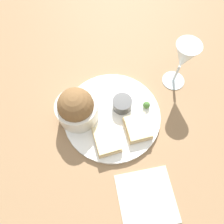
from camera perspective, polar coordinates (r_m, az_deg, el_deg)
The scene contains 9 objects.
ground_plane at distance 0.67m, azimuth 0.00°, elevation -1.23°, with size 4.00×4.00×0.00m, color #93704C.
dinner_plate at distance 0.66m, azimuth 0.00°, elevation -0.98°, with size 0.29×0.29×0.01m.
salad_bowl at distance 0.62m, azimuth -9.25°, elevation 1.08°, with size 0.12×0.12×0.11m.
sauce_ramekin at distance 0.65m, azimuth 2.67°, elevation 2.24°, with size 0.06×0.06×0.04m.
cheese_toast_near at distance 0.61m, azimuth -1.40°, elevation -7.23°, with size 0.09×0.07×0.03m.
cheese_toast_far at distance 0.63m, azimuth 6.70°, elevation -4.13°, with size 0.08×0.07×0.03m.
wine_glass at distance 0.67m, azimuth 18.18°, elevation 13.23°, with size 0.07×0.07×0.17m.
garnish at distance 0.66m, azimuth 9.00°, elevation 1.81°, with size 0.02×0.02×0.02m.
napkin at distance 0.62m, azimuth 9.03°, elevation -21.33°, with size 0.16×0.16×0.01m.
Camera 1 is at (-0.25, 0.08, 0.61)m, focal length 35.00 mm.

